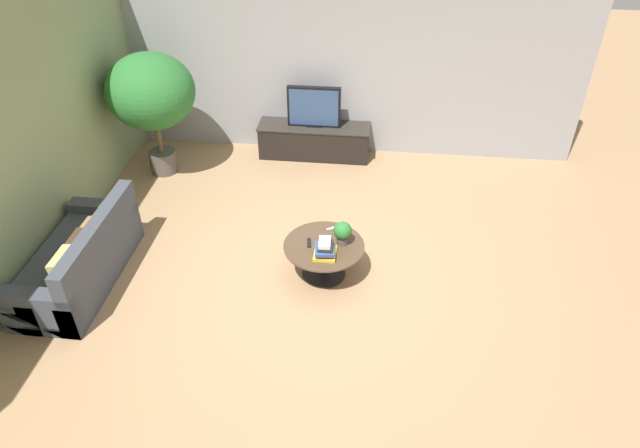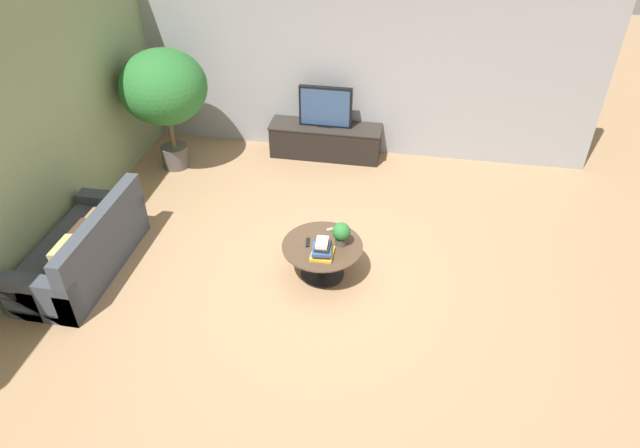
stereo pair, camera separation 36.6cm
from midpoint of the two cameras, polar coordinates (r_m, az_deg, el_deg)
ground_plane at (r=6.84m, az=0.41°, el=-5.34°), size 24.00×24.00×0.00m
back_wall_stone at (r=8.88m, az=4.21°, el=16.14°), size 7.40×0.12×3.00m
side_wall_left at (r=7.33m, az=-25.50°, el=8.08°), size 0.12×7.40×3.00m
media_console at (r=9.13m, az=1.70°, el=8.36°), size 1.75×0.50×0.52m
television at (r=8.88m, az=1.76°, el=11.59°), size 0.82×0.13×0.64m
coffee_table at (r=6.68m, az=1.81°, el=-3.07°), size 0.94×0.94×0.44m
couch_by_wall at (r=7.25m, az=-21.19°, el=-2.52°), size 0.84×1.85×0.84m
potted_palm_tall at (r=8.65m, az=-14.16°, el=12.91°), size 1.25×1.25×1.84m
potted_plant_tabletop at (r=6.53m, az=3.74°, el=-0.93°), size 0.21×0.21×0.29m
book_stack at (r=6.41m, az=1.87°, el=-2.60°), size 0.25×0.30×0.20m
remote_black at (r=6.62m, az=0.34°, el=-1.88°), size 0.06×0.16×0.02m
remote_silver at (r=6.84m, az=2.82°, el=-0.52°), size 0.16×0.12×0.02m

